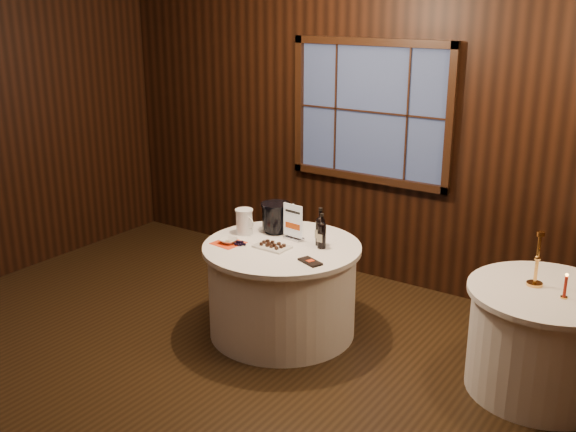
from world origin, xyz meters
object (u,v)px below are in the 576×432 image
Objects in this scene: sign_stand at (293,227)px; brass_candlestick at (537,266)px; side_table at (542,340)px; port_bottle_right at (322,233)px; port_bottle_left at (320,229)px; chocolate_box at (310,262)px; grape_bunch at (239,244)px; main_table at (282,289)px; ice_bucket at (276,217)px; glass_pitcher at (244,221)px; chocolate_plate at (272,246)px; red_candle at (565,288)px; cracker_bowl at (228,241)px.

brass_candlestick is at bearing 10.83° from sign_stand.
side_table is 3.77× the size of port_bottle_right.
brass_candlestick is at bearing 163.60° from side_table.
port_bottle_left is at bearing -175.95° from side_table.
chocolate_box is at bearing -73.47° from port_bottle_right.
main_table is at bearing 37.18° from grape_bunch.
ice_bucket is 1.18× the size of glass_pitcher.
side_table is 4.26× the size of ice_bucket.
side_table is at bearing 10.93° from chocolate_plate.
chocolate_box is 1.09× the size of red_candle.
chocolate_box is at bearing -34.67° from ice_bucket.
cracker_bowl is (-2.38, -0.51, 0.40)m from side_table.
grape_bunch is 2.43m from red_candle.
glass_pitcher is at bearing 173.33° from main_table.
grape_bunch is 0.40× the size of brass_candlestick.
side_table is at bearing 12.01° from cracker_bowl.
glass_pitcher is 2.33m from brass_candlestick.
chocolate_box is 0.49× the size of brass_candlestick.
cracker_bowl reaches higher than main_table.
cracker_bowl is at bearing -157.73° from chocolate_box.
ice_bucket is at bearing 167.86° from port_bottle_right.
ice_bucket reaches higher than red_candle.
chocolate_box is at bearing -13.26° from chocolate_plate.
red_candle is (1.72, 0.42, 0.06)m from chocolate_box.
grape_bunch is (-0.05, -0.44, -0.12)m from ice_bucket.
cracker_bowl is at bearing -151.61° from main_table.
cracker_bowl is at bearing 179.73° from grape_bunch.
port_bottle_left is 2.18× the size of cracker_bowl.
side_table is at bearing 12.59° from grape_bunch.
main_table is at bearing -171.47° from side_table.
grape_bunch is at bearing -167.41° from side_table.
glass_pitcher reaches higher than chocolate_plate.
side_table is (2.00, 0.30, 0.00)m from main_table.
sign_stand is 2.11m from red_candle.
brass_candlestick reaches higher than main_table.
main_table is at bearing -173.93° from red_candle.
glass_pitcher is (-0.38, 0.14, 0.09)m from chocolate_plate.
sign_stand reaches higher than side_table.
port_bottle_right is 1.33× the size of glass_pitcher.
port_bottle_right is (0.30, -0.04, 0.02)m from sign_stand.
port_bottle_right reaches higher than chocolate_box.
ice_bucket is at bearing 166.44° from chocolate_box.
cracker_bowl is (-0.11, 0.00, 0.00)m from grape_bunch.
main_table is 4.47× the size of port_bottle_right.
chocolate_plate is 0.42m from glass_pitcher.
grape_bunch is (-2.27, -0.51, 0.40)m from side_table.
main_table is 3.27× the size of brass_candlestick.
sign_stand reaches higher than cracker_bowl.
sign_stand is 0.24m from ice_bucket.
glass_pitcher is (-0.42, 0.05, 0.49)m from main_table.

